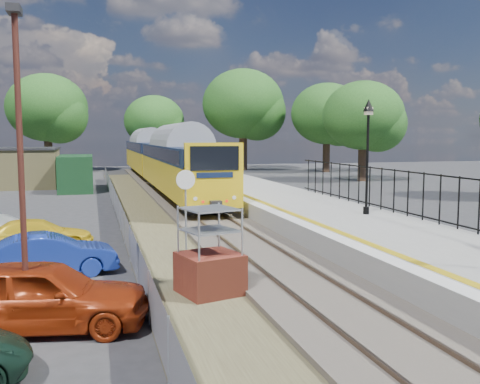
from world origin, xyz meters
name	(u,v)px	position (x,y,z in m)	size (l,w,h in m)	color
ground	(298,285)	(0.00, 0.00, 0.00)	(120.00, 120.00, 0.00)	#2D2D30
track_bed	(207,226)	(-0.47, 9.67, 0.09)	(5.90, 80.00, 0.29)	#473F38
platform	(320,219)	(4.20, 8.00, 0.45)	(5.00, 70.00, 0.90)	gray
platform_edge	(276,210)	(2.14, 8.00, 0.90)	(0.90, 70.00, 0.01)	silver
victorian_lamp_north	(368,129)	(5.30, 6.00, 4.30)	(0.44, 0.44, 4.60)	black
palisade_fence	(454,201)	(6.55, 2.24, 1.84)	(0.12, 26.00, 2.00)	black
wire_fence	(118,210)	(-4.20, 12.00, 0.60)	(0.06, 52.00, 1.20)	#999EA3
outbuilding	(18,169)	(-10.91, 31.21, 1.52)	(10.80, 10.10, 3.12)	tan
tree_line	(159,111)	(1.40, 42.00, 6.61)	(56.80, 43.80, 11.88)	#332319
train	(159,157)	(0.00, 30.70, 2.34)	(2.82, 40.83, 3.51)	gold
brick_plinth	(210,253)	(-2.50, -0.25, 1.09)	(1.74, 1.74, 2.28)	maroon
speed_sign	(186,200)	(-2.53, 3.09, 2.06)	(0.60, 0.13, 3.00)	#999EA3
carpark_lamp	(20,151)	(-6.65, -1.99, 3.74)	(0.25, 0.50, 6.50)	#481F18
car_red	(41,295)	(-6.39, -1.71, 0.75)	(1.77, 4.39, 1.50)	#972C0D
car_blue	(50,255)	(-6.55, 2.84, 0.62)	(1.31, 3.76, 1.24)	navy
car_yellow	(39,235)	(-7.21, 6.67, 0.55)	(1.54, 3.78, 1.10)	yellow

